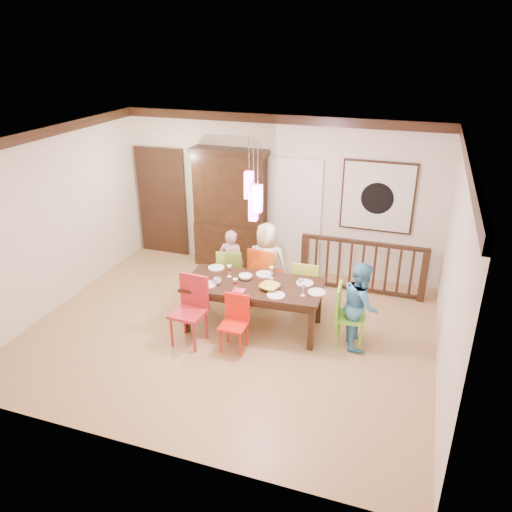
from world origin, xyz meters
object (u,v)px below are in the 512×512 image
(balustrade, at_px, (362,266))
(china_hutch, at_px, (230,209))
(person_far_left, at_px, (232,263))
(person_end_right, at_px, (360,305))
(chair_end_right, at_px, (351,312))
(chair_far_left, at_px, (231,269))
(dining_table, at_px, (254,289))
(person_far_mid, at_px, (266,264))

(balustrade, bearing_deg, china_hutch, 172.23)
(person_far_left, relative_size, person_end_right, 0.93)
(chair_end_right, relative_size, balustrade, 0.43)
(chair_far_left, relative_size, person_far_left, 0.77)
(chair_far_left, bearing_deg, dining_table, 117.95)
(balustrade, xyz_separation_m, person_end_right, (0.18, -1.64, 0.15))
(person_far_mid, xyz_separation_m, person_end_right, (1.65, -0.78, -0.06))
(chair_end_right, distance_m, person_far_left, 2.34)
(china_hutch, xyz_separation_m, person_end_right, (2.76, -1.99, -0.50))
(person_far_left, xyz_separation_m, person_far_mid, (0.63, -0.04, 0.10))
(chair_far_left, distance_m, chair_end_right, 2.28)
(person_far_left, bearing_deg, china_hutch, -68.75)
(person_far_mid, bearing_deg, chair_end_right, 145.09)
(dining_table, relative_size, person_far_left, 1.77)
(chair_end_right, xyz_separation_m, person_far_left, (-2.17, 0.86, 0.07))
(chair_far_left, relative_size, balustrade, 0.43)
(person_far_mid, bearing_deg, dining_table, 87.71)
(chair_end_right, height_order, person_far_left, person_far_left)
(chair_end_right, height_order, china_hutch, china_hutch)
(person_end_right, bearing_deg, chair_far_left, 56.30)
(chair_far_left, xyz_separation_m, person_far_mid, (0.61, 0.06, 0.17))
(person_far_left, bearing_deg, person_far_mid, 175.75)
(dining_table, height_order, chair_end_right, chair_end_right)
(dining_table, height_order, balustrade, balustrade)
(person_far_left, bearing_deg, chair_far_left, 100.84)
(chair_far_left, bearing_deg, chair_end_right, 147.25)
(dining_table, bearing_deg, balustrade, 46.36)
(balustrade, height_order, person_far_left, person_far_left)
(dining_table, bearing_deg, person_far_left, 124.65)
(balustrade, bearing_deg, person_far_mid, -149.80)
(chair_far_left, bearing_deg, person_far_left, -91.58)
(person_end_right, bearing_deg, dining_table, 75.94)
(balustrade, relative_size, person_far_left, 1.80)
(china_hutch, relative_size, person_far_left, 1.90)
(dining_table, xyz_separation_m, person_far_mid, (-0.06, 0.84, 0.04))
(china_hutch, height_order, person_far_mid, china_hutch)
(chair_far_left, xyz_separation_m, balustrade, (2.09, 0.92, -0.03))
(balustrade, distance_m, person_end_right, 1.66)
(dining_table, height_order, person_end_right, person_end_right)
(chair_end_right, xyz_separation_m, china_hutch, (-2.64, 2.03, 0.62))
(balustrade, height_order, person_far_mid, person_far_mid)
(chair_far_left, bearing_deg, person_end_right, 149.17)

